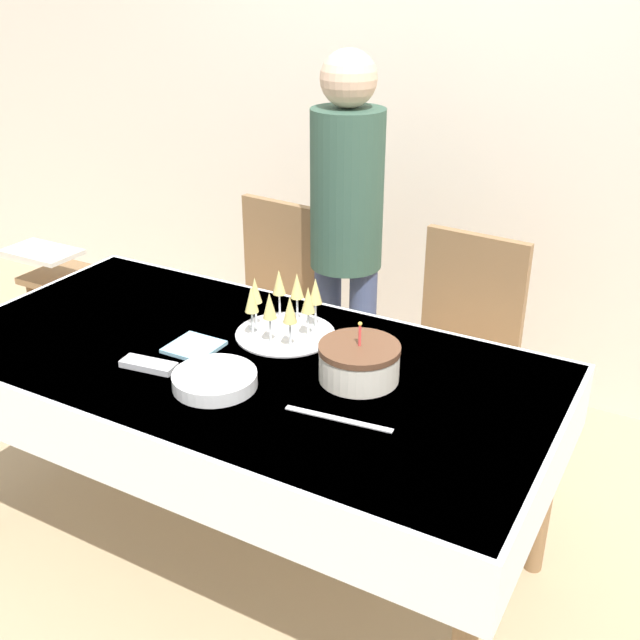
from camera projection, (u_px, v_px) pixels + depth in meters
The scene contains 13 objects.
ground_plane at pixel (250, 550), 2.61m from camera, with size 12.00×12.00×0.00m, color tan.
wall_back at pixel (438, 90), 3.25m from camera, with size 8.00×0.05×2.70m.
dining_table at pixel (241, 385), 2.32m from camera, with size 1.91×0.95×0.77m.
dining_chair_far_left at pixel (268, 306), 3.19m from camera, with size 0.46×0.46×0.96m.
dining_chair_far_right at pixel (457, 352), 2.81m from camera, with size 0.45×0.45×0.96m.
birthday_cake at pixel (359, 362), 2.13m from camera, with size 0.24×0.24×0.18m.
champagne_tray at pixel (284, 309), 2.38m from camera, with size 0.32×0.32×0.18m.
plate_stack_main at pixel (215, 380), 2.11m from camera, with size 0.24×0.24×0.04m.
cake_knife at pixel (338, 419), 1.96m from camera, with size 0.30×0.05×0.00m.
fork_pile at pixel (149, 365), 2.21m from camera, with size 0.18×0.08×0.02m.
napkin_pile at pixel (194, 347), 2.32m from camera, with size 0.15×0.15×0.01m.
person_standing at pixel (346, 221), 2.88m from camera, with size 0.28×0.28×1.58m.
high_chair at pixel (63, 291), 3.44m from camera, with size 0.33×0.35×0.71m.
Camera 1 is at (1.19, -1.63, 1.85)m, focal length 42.00 mm.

